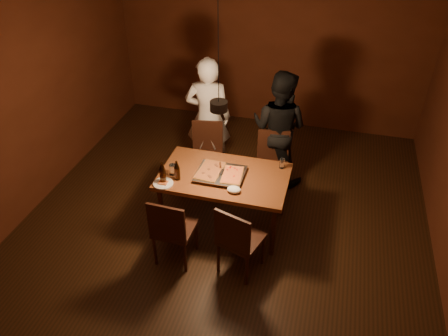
% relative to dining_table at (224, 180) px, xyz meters
% --- Properties ---
extents(room_shell, '(6.00, 6.00, 6.00)m').
position_rel_dining_table_xyz_m(room_shell, '(0.00, -0.21, 0.72)').
color(room_shell, '#361D0E').
rests_on(room_shell, ground).
extents(dining_table, '(1.50, 0.90, 0.75)m').
position_rel_dining_table_xyz_m(dining_table, '(0.00, 0.00, 0.00)').
color(dining_table, brown).
rests_on(dining_table, floor).
extents(chair_far_left, '(0.49, 0.49, 0.49)m').
position_rel_dining_table_xyz_m(chair_far_left, '(-0.47, 0.84, -0.14)').
color(chair_far_left, '#38190F').
rests_on(chair_far_left, floor).
extents(chair_far_right, '(0.48, 0.48, 0.49)m').
position_rel_dining_table_xyz_m(chair_far_right, '(0.44, 0.83, -0.14)').
color(chair_far_right, '#38190F').
rests_on(chair_far_right, floor).
extents(chair_near_left, '(0.43, 0.43, 0.49)m').
position_rel_dining_table_xyz_m(chair_near_left, '(-0.38, -0.77, -0.14)').
color(chair_near_left, '#38190F').
rests_on(chair_near_left, floor).
extents(chair_near_right, '(0.53, 0.53, 0.49)m').
position_rel_dining_table_xyz_m(chair_near_right, '(0.34, -0.74, -0.14)').
color(chair_near_right, '#38190F').
rests_on(chair_near_right, floor).
extents(pizza_tray, '(0.59, 0.50, 0.05)m').
position_rel_dining_table_xyz_m(pizza_tray, '(-0.03, -0.04, 0.10)').
color(pizza_tray, silver).
rests_on(pizza_tray, dining_table).
extents(pizza_meat, '(0.29, 0.43, 0.02)m').
position_rel_dining_table_xyz_m(pizza_meat, '(-0.16, -0.03, 0.13)').
color(pizza_meat, maroon).
rests_on(pizza_meat, pizza_tray).
extents(pizza_cheese, '(0.25, 0.38, 0.02)m').
position_rel_dining_table_xyz_m(pizza_cheese, '(0.11, -0.05, 0.13)').
color(pizza_cheese, gold).
rests_on(pizza_cheese, pizza_tray).
extents(spatula, '(0.16, 0.26, 0.04)m').
position_rel_dining_table_xyz_m(spatula, '(-0.03, -0.03, 0.14)').
color(spatula, silver).
rests_on(spatula, pizza_tray).
extents(beer_bottle_a, '(0.07, 0.07, 0.28)m').
position_rel_dining_table_xyz_m(beer_bottle_a, '(-0.63, -0.32, 0.21)').
color(beer_bottle_a, black).
rests_on(beer_bottle_a, dining_table).
extents(beer_bottle_b, '(0.07, 0.07, 0.25)m').
position_rel_dining_table_xyz_m(beer_bottle_b, '(-0.50, -0.22, 0.20)').
color(beer_bottle_b, black).
rests_on(beer_bottle_b, dining_table).
extents(water_glass_left, '(0.08, 0.08, 0.13)m').
position_rel_dining_table_xyz_m(water_glass_left, '(-0.58, -0.14, 0.14)').
color(water_glass_left, silver).
rests_on(water_glass_left, dining_table).
extents(water_glass_right, '(0.06, 0.06, 0.13)m').
position_rel_dining_table_xyz_m(water_glass_right, '(0.63, 0.32, 0.14)').
color(water_glass_right, silver).
rests_on(water_glass_right, dining_table).
extents(plate_slice, '(0.23, 0.23, 0.03)m').
position_rel_dining_table_xyz_m(plate_slice, '(-0.62, -0.35, 0.08)').
color(plate_slice, white).
rests_on(plate_slice, dining_table).
extents(napkin, '(0.16, 0.12, 0.06)m').
position_rel_dining_table_xyz_m(napkin, '(0.19, -0.28, 0.11)').
color(napkin, white).
rests_on(napkin, dining_table).
extents(diner_white, '(0.69, 0.51, 1.72)m').
position_rel_dining_table_xyz_m(diner_white, '(-0.53, 1.12, 0.18)').
color(diner_white, white).
rests_on(diner_white, floor).
extents(diner_dark, '(0.93, 0.81, 1.63)m').
position_rel_dining_table_xyz_m(diner_dark, '(0.46, 1.15, 0.14)').
color(diner_dark, black).
rests_on(diner_dark, floor).
extents(pendant_lamp, '(0.18, 0.18, 1.10)m').
position_rel_dining_table_xyz_m(pendant_lamp, '(0.00, -0.21, 1.08)').
color(pendant_lamp, black).
rests_on(pendant_lamp, ceiling).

